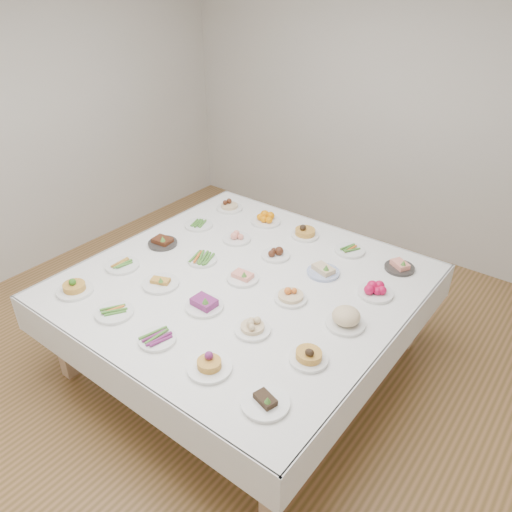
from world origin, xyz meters
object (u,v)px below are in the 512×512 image
Objects in this scene: dish_0 at (74,285)px; display_table at (243,287)px; dish_12 at (243,275)px; dish_24 at (400,265)px.

display_table is at bearing 44.99° from dish_0.
dish_0 reaches higher than display_table.
dish_24 is (0.83, 0.82, -0.00)m from dish_12.
dish_0 is at bearing -134.79° from dish_12.
dish_0 is at bearing -135.01° from display_table.
dish_12 is (-0.01, 0.00, 0.10)m from display_table.
display_table is 1.17m from dish_0.
dish_12 is (0.82, 0.83, -0.02)m from dish_0.
display_table is 10.51× the size of dish_24.
dish_12 is 1.05× the size of dish_24.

